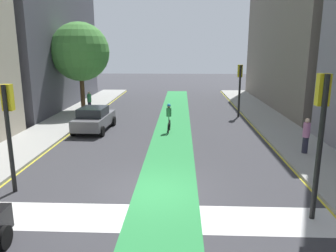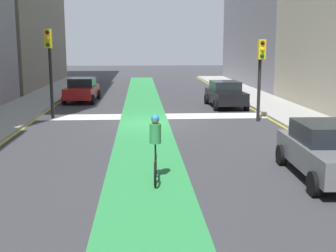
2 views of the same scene
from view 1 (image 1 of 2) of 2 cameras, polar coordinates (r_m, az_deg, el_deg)
name	(u,v)px [view 1 (image 1 of 2)]	position (r m, az deg, el deg)	size (l,w,h in m)	color
ground_plane	(154,191)	(12.55, -2.54, -11.31)	(120.00, 120.00, 0.00)	#38383D
bike_lane_paint	(166,191)	(12.52, -0.38, -11.34)	(2.40, 60.00, 0.01)	#2D8C47
crosswalk_band	(148,218)	(10.77, -3.48, -15.72)	(12.00, 1.80, 0.01)	silver
curb_stripe_right	(316,194)	(13.46, 24.33, -10.76)	(0.16, 60.00, 0.01)	yellow
traffic_signal_near_right	(321,120)	(10.75, 25.11, 0.97)	(0.35, 0.52, 4.53)	black
traffic_signal_near_left	(9,117)	(13.10, -26.03, 1.35)	(0.35, 0.52, 4.00)	black
traffic_signal_far_right	(240,81)	(26.08, 12.40, 7.75)	(0.35, 0.52, 4.05)	black
car_grey_left_far	(94,119)	(21.81, -12.76, 1.26)	(2.15, 4.26, 1.57)	slate
cyclist_in_lane	(169,117)	(20.91, 0.16, 1.55)	(0.32, 1.73, 1.86)	black
pedestrian_sidewalk_right_a	(306,135)	(17.56, 22.93, -1.49)	(0.34, 0.34, 1.77)	#262638
pedestrian_sidewalk_left_a	(89,101)	(28.11, -13.55, 4.25)	(0.34, 0.34, 1.64)	#262638
street_tree_near	(80,52)	(28.03, -15.08, 12.37)	(4.72, 4.72, 7.21)	brown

